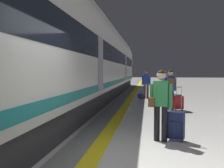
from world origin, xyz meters
The scene contains 12 objects.
ground_plane centered at (0.00, 0.00, 0.00)m, with size 120.00×120.00×0.00m, color silver.
safety_line_strip centered at (-0.57, 10.00, 0.00)m, with size 0.36×80.00×0.01m, color yellow.
tactile_edge_band centered at (-0.96, 10.00, 0.00)m, with size 0.74×80.00×0.01m, color slate.
high_speed_train centered at (-2.80, 9.69, 2.50)m, with size 2.94×31.12×4.97m.
traveller_foreground centered at (0.74, 1.49, 0.95)m, with size 0.54×0.29×1.64m.
rolling_suitcase_foreground centered at (1.10, 1.55, 0.37)m, with size 0.43×0.33×1.08m.
passenger_near centered at (1.40, 6.16, 0.99)m, with size 0.51×0.37×1.67m.
suitcase_near centered at (1.71, 6.05, 0.33)m, with size 0.43×0.33×0.98m.
passenger_mid centered at (0.36, 10.34, 0.98)m, with size 0.52×0.25×1.69m.
duffel_bag_mid centered at (0.04, 10.13, 0.15)m, with size 0.44×0.26×0.36m.
passenger_far centered at (1.92, 17.97, 1.03)m, with size 0.54×0.37×1.74m.
suitcase_far centered at (1.60, 17.72, 0.32)m, with size 0.38×0.24×0.97m.
Camera 1 is at (0.45, -4.06, 1.62)m, focal length 38.23 mm.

